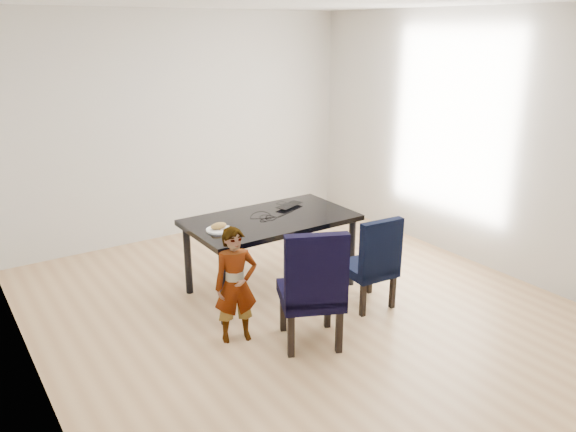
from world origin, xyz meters
TOP-DOWN VIEW (x-y plane):
  - floor at (0.00, 0.00)m, footprint 4.50×5.00m
  - wall_back at (0.00, 2.50)m, footprint 4.50×0.01m
  - wall_left at (-2.25, 0.00)m, footprint 0.01×5.00m
  - wall_right at (2.25, 0.00)m, footprint 0.01×5.00m
  - dining_table at (0.00, 0.50)m, footprint 1.60×0.90m
  - chair_left at (-0.26, -0.52)m, footprint 0.66×0.67m
  - chair_right at (0.57, -0.28)m, footprint 0.46×0.48m
  - child at (-0.75, -0.15)m, footprint 0.41×0.33m
  - plate at (-0.58, 0.45)m, footprint 0.31×0.31m
  - sandwich at (-0.58, 0.46)m, footprint 0.17×0.10m
  - laptop at (0.32, 0.72)m, footprint 0.37×0.31m
  - cable_tangle at (-0.04, 0.48)m, footprint 0.21×0.21m

SIDE VIEW (x-z plane):
  - floor at x=0.00m, z-range -0.01..0.00m
  - dining_table at x=0.00m, z-range 0.00..0.75m
  - chair_right at x=0.57m, z-range 0.00..0.89m
  - child at x=-0.75m, z-range 0.00..0.99m
  - chair_left at x=-0.26m, z-range 0.00..1.02m
  - cable_tangle at x=-0.04m, z-range 0.75..0.76m
  - plate at x=-0.58m, z-range 0.75..0.76m
  - laptop at x=0.32m, z-range 0.75..0.78m
  - sandwich at x=-0.58m, z-range 0.76..0.83m
  - wall_back at x=0.00m, z-range 0.00..2.70m
  - wall_left at x=-2.25m, z-range 0.00..2.70m
  - wall_right at x=2.25m, z-range 0.00..2.70m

